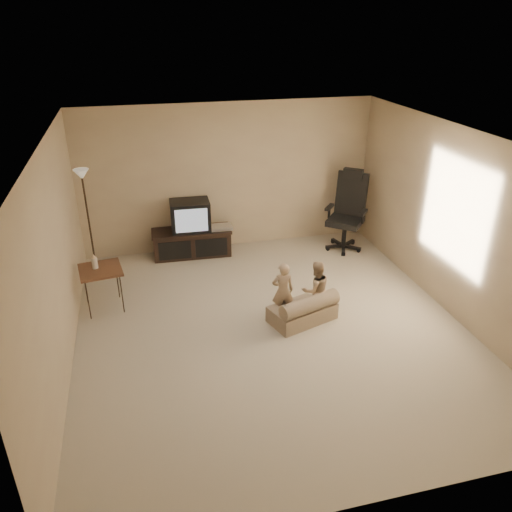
{
  "coord_description": "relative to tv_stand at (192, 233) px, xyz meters",
  "views": [
    {
      "loc": [
        -1.54,
        -5.32,
        3.75
      ],
      "look_at": [
        -0.06,
        0.6,
        0.78
      ],
      "focal_mm": 35.0,
      "sensor_mm": 36.0,
      "label": 1
    }
  ],
  "objects": [
    {
      "name": "room_shell",
      "position": [
        0.71,
        -2.49,
        1.12
      ],
      "size": [
        5.5,
        5.5,
        5.5
      ],
      "color": "white",
      "rests_on": "floor"
    },
    {
      "name": "floor_lamp",
      "position": [
        -1.59,
        -0.33,
        0.85
      ],
      "size": [
        0.27,
        0.27,
        1.72
      ],
      "color": "#2F2115",
      "rests_on": "floor"
    },
    {
      "name": "office_chair",
      "position": [
        2.66,
        -0.35,
        0.1
      ],
      "size": [
        0.9,
        0.9,
        1.39
      ],
      "rotation": [
        0.0,
        0.0,
        -0.7
      ],
      "color": "black",
      "rests_on": "floor"
    },
    {
      "name": "child_sofa",
      "position": [
        1.18,
        -2.45,
        -0.23
      ],
      "size": [
        0.98,
        0.74,
        0.43
      ],
      "rotation": [
        0.0,
        0.0,
        0.32
      ],
      "color": "gray",
      "rests_on": "floor"
    },
    {
      "name": "tv_stand",
      "position": [
        0.0,
        0.0,
        0.0
      ],
      "size": [
        1.37,
        0.55,
        0.97
      ],
      "rotation": [
        0.0,
        0.0,
        -0.04
      ],
      "color": "black",
      "rests_on": "floor"
    },
    {
      "name": "toddler_left",
      "position": [
        0.93,
        -2.27,
        0.01
      ],
      "size": [
        0.32,
        0.24,
        0.82
      ],
      "primitive_type": "imported",
      "rotation": [
        0.0,
        0.0,
        3.05
      ],
      "color": "tan",
      "rests_on": "floor"
    },
    {
      "name": "side_table",
      "position": [
        -1.44,
        -1.43,
        0.2
      ],
      "size": [
        0.63,
        0.63,
        0.84
      ],
      "rotation": [
        0.0,
        0.0,
        0.14
      ],
      "color": "brown",
      "rests_on": "floor"
    },
    {
      "name": "toddler_right",
      "position": [
        1.36,
        -2.35,
        0.01
      ],
      "size": [
        0.42,
        0.26,
        0.83
      ],
      "primitive_type": "imported",
      "rotation": [
        0.0,
        0.0,
        3.24
      ],
      "color": "tan",
      "rests_on": "floor"
    },
    {
      "name": "floor",
      "position": [
        0.71,
        -2.49,
        -0.4
      ],
      "size": [
        5.5,
        5.5,
        0.0
      ],
      "primitive_type": "plane",
      "color": "beige",
      "rests_on": "ground"
    }
  ]
}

